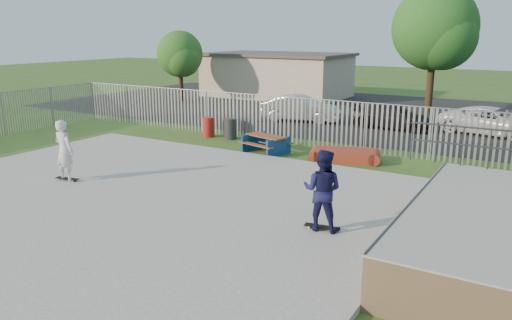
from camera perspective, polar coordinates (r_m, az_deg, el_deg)
The scene contains 19 objects.
ground at distance 14.87m, azimuth -13.09°, elevation -4.42°, with size 120.00×120.00×0.00m, color #34541C.
concrete_slab at distance 14.85m, azimuth -13.10°, elevation -4.15°, with size 15.00×12.00×0.15m, color gray.
quarter_pipe at distance 11.84m, azimuth 27.01°, elevation -7.75°, with size 5.50×7.05×2.19m.
fence at distance 17.52m, azimuth -0.49°, elevation 2.21°, with size 26.04×16.02×2.00m.
picnic_table at distance 19.93m, azimuth 1.17°, elevation 1.85°, with size 2.01×1.80×0.72m.
funbox at distance 18.97m, azimuth 10.09°, elevation 0.52°, with size 2.39×1.66×0.44m.
trash_bin_red at distance 23.10m, azimuth -5.45°, elevation 3.76°, with size 0.55×0.55×0.91m, color maroon.
trash_bin_grey at distance 22.56m, azimuth -2.92°, elevation 3.59°, with size 0.56×0.56×0.94m, color #27282A.
parking_lot at distance 31.04m, azimuth 11.91°, elevation 5.43°, with size 40.00×18.00×0.02m, color black.
car_silver at distance 27.01m, azimuth 5.12°, elevation 5.87°, with size 1.46×4.20×1.38m, color silver.
car_dark at distance 25.81m, azimuth 15.36°, elevation 4.82°, with size 1.70×4.18×1.21m, color black.
car_white at distance 25.83m, azimuth 25.41°, elevation 4.02°, with size 2.13×4.62×1.28m, color white.
building at distance 37.71m, azimuth 2.40°, elevation 9.72°, with size 10.40×6.40×3.20m.
tree_left at distance 35.06m, azimuth -8.69°, elevation 11.88°, with size 3.12×3.12×4.81m.
tree_mid at distance 30.56m, azimuth 19.76°, elevation 14.01°, with size 4.73×4.73×7.30m.
skateboard_a at distance 12.10m, azimuth 7.44°, elevation -7.65°, with size 0.82×0.30×0.08m.
skateboard_b at distance 16.87m, azimuth -20.78°, elevation -2.07°, with size 0.82×0.33×0.08m.
skater_navy at distance 11.78m, azimuth 7.59°, elevation -3.44°, with size 0.94×0.74×1.94m, color #141440.
skater_white at distance 16.65m, azimuth -21.06°, elevation 1.01°, with size 0.71×0.46×1.94m, color silver.
Camera 1 is at (9.90, -10.04, 4.72)m, focal length 35.00 mm.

